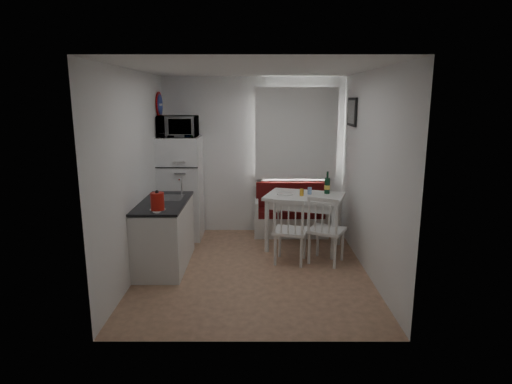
{
  "coord_description": "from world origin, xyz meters",
  "views": [
    {
      "loc": [
        0.05,
        -5.39,
        2.25
      ],
      "look_at": [
        0.04,
        0.5,
        0.96
      ],
      "focal_mm": 30.0,
      "sensor_mm": 36.0,
      "label": 1
    }
  ],
  "objects_px": {
    "dining_table": "(304,201)",
    "microwave": "(178,126)",
    "chair_right": "(328,223)",
    "wine_bottle": "(327,183)",
    "kitchen_counter": "(165,233)",
    "bench": "(291,218)",
    "chair_left": "(291,224)",
    "kettle": "(157,202)",
    "fridge": "(181,188)"
  },
  "relations": [
    {
      "from": "kitchen_counter",
      "to": "bench",
      "type": "relative_size",
      "value": 1.09
    },
    {
      "from": "kitchen_counter",
      "to": "bench",
      "type": "height_order",
      "value": "kitchen_counter"
    },
    {
      "from": "chair_left",
      "to": "dining_table",
      "type": "bearing_deg",
      "value": 83.21
    },
    {
      "from": "dining_table",
      "to": "chair_right",
      "type": "relative_size",
      "value": 2.13
    },
    {
      "from": "dining_table",
      "to": "fridge",
      "type": "relative_size",
      "value": 0.79
    },
    {
      "from": "chair_right",
      "to": "chair_left",
      "type": "bearing_deg",
      "value": -152.44
    },
    {
      "from": "bench",
      "to": "chair_right",
      "type": "bearing_deg",
      "value": -73.52
    },
    {
      "from": "chair_right",
      "to": "kettle",
      "type": "relative_size",
      "value": 2.34
    },
    {
      "from": "dining_table",
      "to": "wine_bottle",
      "type": "height_order",
      "value": "wine_bottle"
    },
    {
      "from": "chair_right",
      "to": "fridge",
      "type": "relative_size",
      "value": 0.37
    },
    {
      "from": "dining_table",
      "to": "kettle",
      "type": "distance_m",
      "value": 2.29
    },
    {
      "from": "kettle",
      "to": "wine_bottle",
      "type": "xyz_separation_m",
      "value": [
        2.27,
        1.32,
        -0.03
      ]
    },
    {
      "from": "dining_table",
      "to": "fridge",
      "type": "distance_m",
      "value": 2.03
    },
    {
      "from": "fridge",
      "to": "bench",
      "type": "bearing_deg",
      "value": 3.44
    },
    {
      "from": "dining_table",
      "to": "microwave",
      "type": "relative_size",
      "value": 2.17
    },
    {
      "from": "fridge",
      "to": "chair_right",
      "type": "bearing_deg",
      "value": -29.29
    },
    {
      "from": "chair_right",
      "to": "microwave",
      "type": "bearing_deg",
      "value": 179.57
    },
    {
      "from": "bench",
      "to": "fridge",
      "type": "distance_m",
      "value": 1.88
    },
    {
      "from": "kitchen_counter",
      "to": "dining_table",
      "type": "bearing_deg",
      "value": 19.09
    },
    {
      "from": "chair_left",
      "to": "wine_bottle",
      "type": "distance_m",
      "value": 1.06
    },
    {
      "from": "kitchen_counter",
      "to": "chair_left",
      "type": "relative_size",
      "value": 2.5
    },
    {
      "from": "kettle",
      "to": "wine_bottle",
      "type": "height_order",
      "value": "wine_bottle"
    },
    {
      "from": "bench",
      "to": "dining_table",
      "type": "relative_size",
      "value": 0.93
    },
    {
      "from": "chair_right",
      "to": "kettle",
      "type": "height_order",
      "value": "kettle"
    },
    {
      "from": "chair_right",
      "to": "wine_bottle",
      "type": "distance_m",
      "value": 0.88
    },
    {
      "from": "fridge",
      "to": "kettle",
      "type": "distance_m",
      "value": 1.79
    },
    {
      "from": "bench",
      "to": "wine_bottle",
      "type": "xyz_separation_m",
      "value": [
        0.5,
        -0.57,
        0.72
      ]
    },
    {
      "from": "chair_left",
      "to": "wine_bottle",
      "type": "xyz_separation_m",
      "value": [
        0.6,
        0.77,
        0.42
      ]
    },
    {
      "from": "dining_table",
      "to": "chair_left",
      "type": "xyz_separation_m",
      "value": [
        -0.25,
        -0.67,
        -0.16
      ]
    },
    {
      "from": "fridge",
      "to": "wine_bottle",
      "type": "distance_m",
      "value": 2.35
    },
    {
      "from": "chair_left",
      "to": "chair_right",
      "type": "relative_size",
      "value": 0.87
    },
    {
      "from": "kitchen_counter",
      "to": "fridge",
      "type": "relative_size",
      "value": 0.8
    },
    {
      "from": "dining_table",
      "to": "microwave",
      "type": "xyz_separation_m",
      "value": [
        -1.95,
        0.51,
        1.08
      ]
    },
    {
      "from": "bench",
      "to": "kettle",
      "type": "distance_m",
      "value": 2.69
    },
    {
      "from": "microwave",
      "to": "chair_right",
      "type": "bearing_deg",
      "value": -28.29
    },
    {
      "from": "chair_left",
      "to": "chair_right",
      "type": "bearing_deg",
      "value": 13.47
    },
    {
      "from": "bench",
      "to": "dining_table",
      "type": "distance_m",
      "value": 0.82
    },
    {
      "from": "dining_table",
      "to": "chair_right",
      "type": "xyz_separation_m",
      "value": [
        0.25,
        -0.67,
        -0.15
      ]
    },
    {
      "from": "microwave",
      "to": "fridge",
      "type": "bearing_deg",
      "value": 90.0
    },
    {
      "from": "dining_table",
      "to": "fridge",
      "type": "height_order",
      "value": "fridge"
    },
    {
      "from": "chair_right",
      "to": "wine_bottle",
      "type": "bearing_deg",
      "value": 110.45
    },
    {
      "from": "chair_left",
      "to": "fridge",
      "type": "xyz_separation_m",
      "value": [
        -1.7,
        1.23,
        0.25
      ]
    },
    {
      "from": "chair_left",
      "to": "bench",
      "type": "bearing_deg",
      "value": 99.36
    },
    {
      "from": "bench",
      "to": "chair_left",
      "type": "relative_size",
      "value": 2.29
    },
    {
      "from": "dining_table",
      "to": "wine_bottle",
      "type": "bearing_deg",
      "value": 33.9
    },
    {
      "from": "kitchen_counter",
      "to": "wine_bottle",
      "type": "height_order",
      "value": "wine_bottle"
    },
    {
      "from": "wine_bottle",
      "to": "bench",
      "type": "bearing_deg",
      "value": 130.99
    },
    {
      "from": "chair_right",
      "to": "microwave",
      "type": "height_order",
      "value": "microwave"
    },
    {
      "from": "kitchen_counter",
      "to": "chair_right",
      "type": "bearing_deg",
      "value": 0.29
    },
    {
      "from": "microwave",
      "to": "wine_bottle",
      "type": "relative_size",
      "value": 1.78
    }
  ]
}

